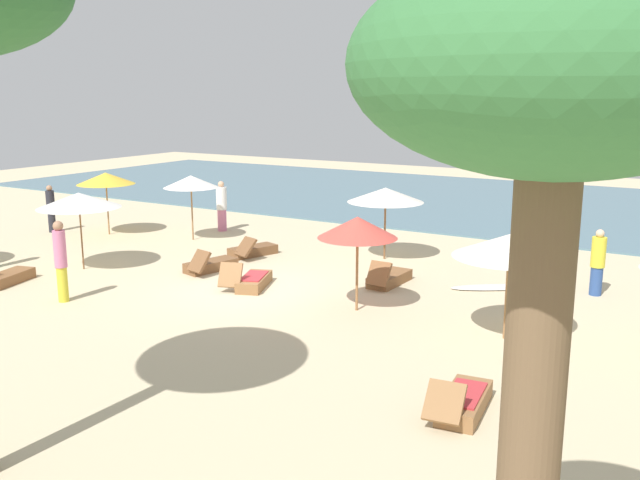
% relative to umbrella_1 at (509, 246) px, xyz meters
% --- Properties ---
extents(ground_plane, '(60.00, 60.00, 0.00)m').
position_rel_umbrella_1_xyz_m(ground_plane, '(-6.64, 0.20, -1.94)').
color(ground_plane, beige).
extents(ocean_water, '(48.00, 16.00, 0.06)m').
position_rel_umbrella_1_xyz_m(ocean_water, '(-6.64, 17.20, -1.91)').
color(ocean_water, slate).
rests_on(ocean_water, ground_plane).
extents(umbrella_1, '(2.27, 2.27, 2.17)m').
position_rel_umbrella_1_xyz_m(umbrella_1, '(0.00, 0.00, 0.00)').
color(umbrella_1, olive).
rests_on(umbrella_1, ground_plane).
extents(umbrella_2, '(1.99, 1.99, 2.18)m').
position_rel_umbrella_1_xyz_m(umbrella_2, '(-15.02, 3.29, 0.04)').
color(umbrella_2, olive).
rests_on(umbrella_2, ground_plane).
extents(umbrella_3, '(1.82, 1.82, 2.19)m').
position_rel_umbrella_1_xyz_m(umbrella_3, '(-3.46, 0.10, 0.00)').
color(umbrella_3, olive).
rests_on(umbrella_3, ground_plane).
extents(umbrella_4, '(2.27, 2.27, 2.16)m').
position_rel_umbrella_1_xyz_m(umbrella_4, '(-5.08, 4.96, 0.00)').
color(umbrella_4, brown).
rests_on(umbrella_4, ground_plane).
extents(umbrella_5, '(2.29, 2.29, 2.18)m').
position_rel_umbrella_1_xyz_m(umbrella_5, '(-11.87, -0.54, 0.03)').
color(umbrella_5, brown).
rests_on(umbrella_5, ground_plane).
extents(umbrella_7, '(1.83, 1.83, 2.19)m').
position_rel_umbrella_1_xyz_m(umbrella_7, '(-11.86, 4.10, 0.05)').
color(umbrella_7, olive).
rests_on(umbrella_7, ground_plane).
extents(lounger_0, '(1.10, 1.79, 0.68)m').
position_rel_umbrella_1_xyz_m(lounger_0, '(-8.73, 3.22, -1.77)').
color(lounger_0, brown).
rests_on(lounger_0, ground_plane).
extents(lounger_1, '(0.99, 1.78, 0.70)m').
position_rel_umbrella_1_xyz_m(lounger_1, '(-12.40, -2.67, -1.77)').
color(lounger_1, brown).
rests_on(lounger_1, ground_plane).
extents(lounger_2, '(1.13, 1.75, 0.73)m').
position_rel_umbrella_1_xyz_m(lounger_2, '(-6.65, 0.38, -1.76)').
color(lounger_2, olive).
rests_on(lounger_2, ground_plane).
extents(lounger_3, '(0.66, 1.67, 0.74)m').
position_rel_umbrella_1_xyz_m(lounger_3, '(-3.75, 2.43, -1.77)').
color(lounger_3, brown).
rests_on(lounger_3, ground_plane).
extents(lounger_4, '(0.77, 1.76, 0.67)m').
position_rel_umbrella_1_xyz_m(lounger_4, '(0.40, -3.64, -1.76)').
color(lounger_4, olive).
rests_on(lounger_4, ground_plane).
extents(lounger_5, '(0.97, 1.76, 0.71)m').
position_rel_umbrella_1_xyz_m(lounger_5, '(-8.65, 1.12, -1.77)').
color(lounger_5, brown).
rests_on(lounger_5, ground_plane).
extents(person_0, '(0.38, 0.38, 1.96)m').
position_rel_umbrella_1_xyz_m(person_0, '(-9.81, -2.90, -0.91)').
color(person_0, yellow).
rests_on(person_0, ground_plane).
extents(person_1, '(0.49, 0.49, 1.80)m').
position_rel_umbrella_1_xyz_m(person_1, '(-11.98, 5.82, -1.03)').
color(person_1, '#D17299').
rests_on(person_1, ground_plane).
extents(person_3, '(0.38, 0.38, 1.69)m').
position_rel_umbrella_1_xyz_m(person_3, '(-17.06, 2.52, -1.07)').
color(person_3, '#26262D').
rests_on(person_3, ground_plane).
extents(person_4, '(0.41, 0.41, 1.65)m').
position_rel_umbrella_1_xyz_m(person_4, '(1.04, 4.21, -1.11)').
color(person_4, '#2D4C8C').
rests_on(person_4, ground_plane).
extents(palm_0, '(2.34, 2.34, 5.72)m').
position_rel_umbrella_1_xyz_m(palm_0, '(2.73, -9.35, 2.89)').
color(palm_0, brown).
rests_on(palm_0, ground_plane).
extents(surfboard, '(2.08, 1.68, 0.07)m').
position_rel_umbrella_1_xyz_m(surfboard, '(-1.31, 3.46, -1.90)').
color(surfboard, silver).
rests_on(surfboard, ground_plane).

